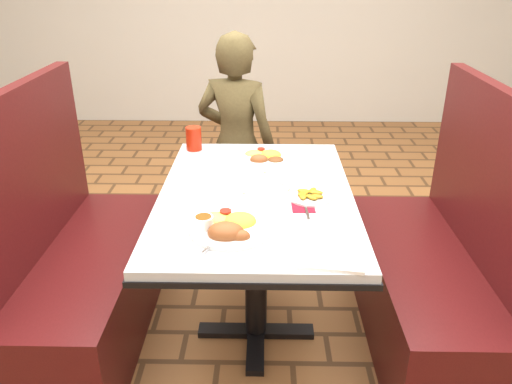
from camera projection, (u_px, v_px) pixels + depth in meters
dining_table at (256, 212)px, 2.12m from camera, size 0.81×1.21×0.75m
booth_bench_left at (81, 274)px, 2.27m from camera, size 0.47×1.20×1.17m
booth_bench_right at (433, 278)px, 2.24m from camera, size 0.47×1.20×1.17m
diner_person at (236, 145)px, 2.92m from camera, size 0.54×0.43×1.29m
near_dinner_plate at (228, 223)px, 1.77m from camera, size 0.29×0.29×0.09m
far_dinner_plate at (265, 155)px, 2.41m from camera, size 0.25×0.25×0.07m
plantain_plate at (310, 196)px, 2.02m from camera, size 0.18×0.18×0.03m
maroon_napkin at (303, 208)px, 1.95m from camera, size 0.09×0.09×0.00m
spoon_utensil at (307, 212)px, 1.90m from camera, size 0.02×0.13×0.00m
red_tumbler at (194, 139)px, 2.52m from camera, size 0.08×0.08×0.12m
paper_napkin at (330, 257)px, 1.61m from camera, size 0.24×0.19×0.01m
knife_utensil at (229, 231)px, 1.76m from camera, size 0.05×0.15×0.00m
fork_utensil at (215, 242)px, 1.69m from camera, size 0.08×0.15×0.00m
lettuce_shreds at (266, 186)px, 2.13m from camera, size 0.28×0.32×0.00m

